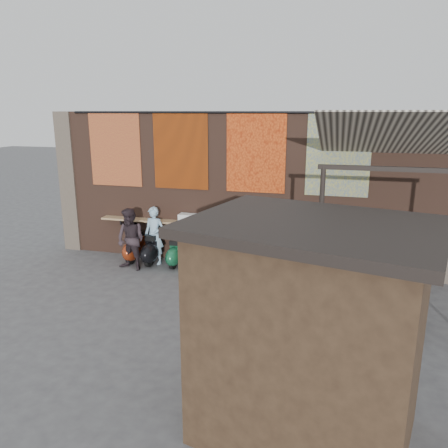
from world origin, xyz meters
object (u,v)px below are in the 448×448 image
(shelf_box, at_px, (191,218))
(scooter_stool_4, at_px, (220,256))
(scooter_stool_3, at_px, (197,255))
(scooter_stool_9, at_px, (345,265))
(scooter_stool_0, at_px, (135,247))
(market_stall, at_px, (308,338))
(scooter_stool_7, at_px, (290,263))
(shopper_tan, at_px, (319,269))
(scooter_stool_1, at_px, (153,249))
(scooter_stool_6, at_px, (267,262))
(scooter_stool_5, at_px, (244,259))
(scooter_stool_10, at_px, (370,268))
(shopper_navy, at_px, (368,278))
(diner_right, at_px, (131,240))
(diner_left, at_px, (154,236))
(scooter_stool_2, at_px, (176,253))
(scooter_stool_8, at_px, (316,265))
(shopper_grey, at_px, (393,291))

(shelf_box, height_order, scooter_stool_4, shelf_box)
(scooter_stool_3, relative_size, scooter_stool_9, 0.84)
(scooter_stool_0, xyz_separation_m, market_stall, (5.08, -5.48, 0.95))
(scooter_stool_7, distance_m, shopper_tan, 1.81)
(scooter_stool_1, bearing_deg, shopper_tan, -19.50)
(scooter_stool_7, bearing_deg, scooter_stool_6, 179.60)
(shopper_tan, distance_m, market_stall, 3.89)
(scooter_stool_5, height_order, scooter_stool_7, same)
(scooter_stool_1, bearing_deg, scooter_stool_7, -0.08)
(shelf_box, xyz_separation_m, scooter_stool_1, (-0.98, -0.32, -0.84))
(scooter_stool_10, xyz_separation_m, market_stall, (-1.06, -5.47, 0.97))
(shopper_navy, bearing_deg, diner_right, -52.57)
(scooter_stool_5, xyz_separation_m, shopper_navy, (2.90, -2.03, 0.56))
(scooter_stool_0, height_order, scooter_stool_9, scooter_stool_9)
(diner_left, distance_m, market_stall, 7.07)
(scooter_stool_5, bearing_deg, shopper_tan, -38.60)
(scooter_stool_9, distance_m, shopper_tan, 1.75)
(scooter_stool_2, height_order, market_stall, market_stall)
(shelf_box, distance_m, scooter_stool_0, 1.78)
(scooter_stool_3, distance_m, scooter_stool_4, 0.60)
(scooter_stool_1, distance_m, scooter_stool_3, 1.26)
(scooter_stool_3, xyz_separation_m, scooter_stool_6, (1.86, -0.01, -0.01))
(scooter_stool_0, bearing_deg, diner_left, -2.67)
(scooter_stool_6, bearing_deg, shelf_box, 171.44)
(scooter_stool_2, height_order, scooter_stool_7, scooter_stool_2)
(scooter_stool_2, xyz_separation_m, diner_right, (-1.02, -0.55, 0.45))
(shelf_box, xyz_separation_m, diner_left, (-0.94, -0.30, -0.46))
(scooter_stool_0, bearing_deg, diner_right, -70.48)
(scooter_stool_0, bearing_deg, market_stall, -47.15)
(shopper_navy, bearing_deg, scooter_stool_7, -88.31)
(scooter_stool_2, bearing_deg, scooter_stool_1, 177.75)
(shopper_tan, bearing_deg, scooter_stool_5, 108.42)
(scooter_stool_0, bearing_deg, shopper_navy, -19.40)
(diner_left, bearing_deg, market_stall, -44.76)
(scooter_stool_9, distance_m, diner_right, 5.39)
(scooter_stool_8, relative_size, shopper_navy, 0.39)
(shopper_grey, distance_m, shopper_tan, 1.64)
(diner_right, bearing_deg, scooter_stool_2, 41.20)
(scooter_stool_6, height_order, scooter_stool_9, scooter_stool_9)
(shelf_box, bearing_deg, scooter_stool_4, -17.83)
(shopper_grey, distance_m, market_stall, 3.26)
(scooter_stool_4, distance_m, shopper_tan, 3.09)
(scooter_stool_0, height_order, scooter_stool_4, scooter_stool_0)
(scooter_stool_5, height_order, scooter_stool_8, scooter_stool_5)
(scooter_stool_0, xyz_separation_m, scooter_stool_4, (2.42, -0.01, -0.02))
(diner_right, bearing_deg, scooter_stool_8, 20.26)
(market_stall, bearing_deg, scooter_stool_4, 129.63)
(scooter_stool_6, distance_m, scooter_stool_10, 2.46)
(scooter_stool_0, bearing_deg, scooter_stool_7, -0.72)
(scooter_stool_1, height_order, shopper_navy, shopper_navy)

